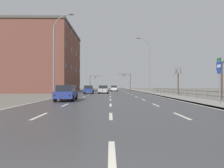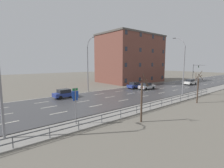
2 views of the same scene
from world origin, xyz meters
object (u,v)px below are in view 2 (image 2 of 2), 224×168
object	(u,v)px
car_near_right	(190,82)
brick_building	(130,59)
highway_sign	(75,101)
car_near_left	(65,93)
traffic_signal_left	(195,69)
street_lamp_midground	(183,67)
car_far_left	(135,85)
street_lamp_left_bank	(88,66)
car_distant	(147,86)

from	to	relation	value
car_near_right	brick_building	xyz separation A→B (m)	(-16.64, -7.15, 6.76)
highway_sign	car_near_left	xyz separation A→B (m)	(-12.79, 4.45, -1.56)
traffic_signal_left	brick_building	bearing A→B (deg)	-106.69
street_lamp_midground	car_far_left	world-z (taller)	street_lamp_midground
street_lamp_left_bank	highway_sign	xyz separation A→B (m)	(15.82, -11.05, -3.11)
car_near_right	traffic_signal_left	bearing A→B (deg)	114.50
highway_sign	car_far_left	world-z (taller)	highway_sign
traffic_signal_left	car_distant	size ratio (longest dim) A/B	1.34
traffic_signal_left	car_distant	bearing A→B (deg)	-81.31
brick_building	car_near_right	bearing A→B (deg)	23.25
car_far_left	car_near_right	world-z (taller)	same
car_near_left	car_distant	world-z (taller)	same
street_lamp_left_bank	car_far_left	size ratio (longest dim) A/B	2.69
car_near_right	highway_sign	bearing A→B (deg)	-76.03
street_lamp_midground	street_lamp_left_bank	size ratio (longest dim) A/B	0.97
brick_building	street_lamp_left_bank	bearing A→B (deg)	-68.87
street_lamp_midground	car_near_right	distance (m)	18.59
street_lamp_midground	street_lamp_left_bank	bearing A→B (deg)	-142.84
car_far_left	car_near_left	bearing A→B (deg)	-93.35
street_lamp_midground	highway_sign	bearing A→B (deg)	-87.57
street_lamp_midground	car_near_right	bearing A→B (deg)	110.61
highway_sign	car_near_left	world-z (taller)	highway_sign
car_near_left	car_near_right	xyz separation A→B (m)	(5.50, 34.76, 0.00)
car_distant	street_lamp_left_bank	bearing A→B (deg)	-115.22
car_near_left	car_near_right	size ratio (longest dim) A/B	0.99
street_lamp_left_bank	car_near_left	bearing A→B (deg)	-65.41
street_lamp_left_bank	car_near_right	world-z (taller)	street_lamp_left_bank
car_distant	street_lamp_midground	bearing A→B (deg)	-2.61
car_far_left	car_distant	world-z (taller)	same
street_lamp_left_bank	traffic_signal_left	bearing A→B (deg)	89.57
street_lamp_midground	car_far_left	xyz separation A→B (m)	(-11.58, -0.32, -4.50)
traffic_signal_left	brick_building	world-z (taller)	brick_building
car_near_right	car_far_left	bearing A→B (deg)	-103.49
highway_sign	brick_building	size ratio (longest dim) A/B	0.19
street_lamp_midground	traffic_signal_left	size ratio (longest dim) A/B	1.95
car_near_left	traffic_signal_left	bearing A→B (deg)	90.16
street_lamp_left_bank	traffic_signal_left	size ratio (longest dim) A/B	2.02
highway_sign	street_lamp_left_bank	bearing A→B (deg)	145.06
highway_sign	car_near_left	size ratio (longest dim) A/B	0.88
street_lamp_left_bank	highway_sign	size ratio (longest dim) A/B	3.04
street_lamp_midground	car_distant	xyz separation A→B (m)	(-8.79, 0.67, -4.50)
traffic_signal_left	car_near_left	distance (m)	56.05
highway_sign	brick_building	distance (m)	40.34
highway_sign	car_near_left	bearing A→B (deg)	160.83
highway_sign	brick_building	world-z (taller)	brick_building
car_distant	car_near_right	size ratio (longest dim) A/B	0.99
street_lamp_left_bank	car_near_right	size ratio (longest dim) A/B	2.67
car_near_left	car_distant	distance (m)	18.79
car_far_left	brick_building	distance (m)	16.64
car_far_left	car_distant	distance (m)	2.96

